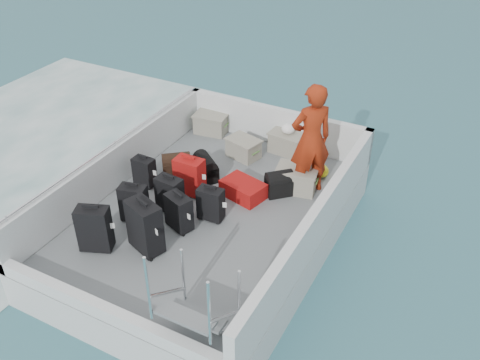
# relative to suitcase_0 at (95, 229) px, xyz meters

# --- Properties ---
(ground) EXTENTS (160.00, 160.00, 0.00)m
(ground) POSITION_rel_suitcase_0_xyz_m (0.94, 1.49, -0.97)
(ground) COLOR #163D4E
(ground) RESTS_ON ground
(wake_foam) EXTENTS (10.00, 10.00, 0.00)m
(wake_foam) POSITION_rel_suitcase_0_xyz_m (-3.86, 1.49, -0.97)
(wake_foam) COLOR white
(wake_foam) RESTS_ON ground
(ferry_hull) EXTENTS (3.60, 5.00, 0.60)m
(ferry_hull) POSITION_rel_suitcase_0_xyz_m (0.94, 1.49, -0.67)
(ferry_hull) COLOR silver
(ferry_hull) RESTS_ON ground
(deck) EXTENTS (3.30, 4.70, 0.02)m
(deck) POSITION_rel_suitcase_0_xyz_m (0.94, 1.49, -0.36)
(deck) COLOR slate
(deck) RESTS_ON ferry_hull
(deck_fittings) EXTENTS (3.60, 5.00, 0.90)m
(deck_fittings) POSITION_rel_suitcase_0_xyz_m (1.29, 1.17, 0.03)
(deck_fittings) COLOR silver
(deck_fittings) RESTS_ON deck
(suitcase_0) EXTENTS (0.51, 0.40, 0.69)m
(suitcase_0) POSITION_rel_suitcase_0_xyz_m (0.00, 0.00, 0.00)
(suitcase_0) COLOR black
(suitcase_0) RESTS_ON deck
(suitcase_1) EXTENTS (0.44, 0.32, 0.60)m
(suitcase_1) POSITION_rel_suitcase_0_xyz_m (0.08, 0.78, -0.04)
(suitcase_1) COLOR black
(suitcase_1) RESTS_ON deck
(suitcase_2) EXTENTS (0.36, 0.22, 0.51)m
(suitcase_2) POSITION_rel_suitcase_0_xyz_m (-0.35, 1.60, -0.09)
(suitcase_2) COLOR black
(suitcase_2) RESTS_ON deck
(suitcase_3) EXTENTS (0.58, 0.46, 0.77)m
(suitcase_3) POSITION_rel_suitcase_0_xyz_m (0.62, 0.32, 0.04)
(suitcase_3) COLOR black
(suitcase_3) RESTS_ON deck
(suitcase_4) EXTENTS (0.42, 0.27, 0.60)m
(suitcase_4) POSITION_rel_suitcase_0_xyz_m (0.42, 1.21, -0.05)
(suitcase_4) COLOR black
(suitcase_4) RESTS_ON deck
(suitcase_5) EXTENTS (0.46, 0.28, 0.63)m
(suitcase_5) POSITION_rel_suitcase_0_xyz_m (0.43, 1.76, -0.03)
(suitcase_5) COLOR #AE0D12
(suitcase_5) RESTS_ON deck
(suitcase_6) EXTENTS (0.46, 0.37, 0.57)m
(suitcase_6) POSITION_rel_suitcase_0_xyz_m (0.77, 0.93, -0.06)
(suitcase_6) COLOR black
(suitcase_6) RESTS_ON deck
(suitcase_7) EXTENTS (0.39, 0.24, 0.54)m
(suitcase_7) POSITION_rel_suitcase_0_xyz_m (1.07, 1.33, -0.08)
(suitcase_7) COLOR black
(suitcase_7) RESTS_ON deck
(suitcase_8) EXTENTS (0.76, 0.59, 0.26)m
(suitcase_8) POSITION_rel_suitcase_0_xyz_m (1.22, 2.08, -0.21)
(suitcase_8) COLOR #AE0D12
(suitcase_8) RESTS_ON deck
(duffel_0) EXTENTS (0.55, 0.53, 0.32)m
(duffel_0) POSITION_rel_suitcase_0_xyz_m (-0.06, 2.11, -0.19)
(duffel_0) COLOR black
(duffel_0) RESTS_ON deck
(duffel_1) EXTENTS (0.58, 0.55, 0.32)m
(duffel_1) POSITION_rel_suitcase_0_xyz_m (0.41, 2.27, -0.19)
(duffel_1) COLOR black
(duffel_1) RESTS_ON deck
(duffel_2) EXTENTS (0.51, 0.51, 0.32)m
(duffel_2) POSITION_rel_suitcase_0_xyz_m (1.70, 2.42, -0.19)
(duffel_2) COLOR black
(duffel_2) RESTS_ON deck
(crate_0) EXTENTS (0.64, 0.48, 0.36)m
(crate_0) POSITION_rel_suitcase_0_xyz_m (-0.31, 3.69, -0.17)
(crate_0) COLOR gray
(crate_0) RESTS_ON deck
(crate_1) EXTENTS (0.62, 0.50, 0.33)m
(crate_1) POSITION_rel_suitcase_0_xyz_m (0.66, 3.16, -0.18)
(crate_1) COLOR gray
(crate_1) RESTS_ON deck
(crate_2) EXTENTS (0.64, 0.47, 0.36)m
(crate_2) POSITION_rel_suitcase_0_xyz_m (1.29, 3.69, -0.17)
(crate_2) COLOR gray
(crate_2) RESTS_ON deck
(crate_3) EXTENTS (0.69, 0.54, 0.38)m
(crate_3) POSITION_rel_suitcase_0_xyz_m (1.90, 2.66, -0.16)
(crate_3) COLOR gray
(crate_3) RESTS_ON deck
(yellow_bag) EXTENTS (0.28, 0.26, 0.22)m
(yellow_bag) POSITION_rel_suitcase_0_xyz_m (2.11, 3.21, -0.24)
(yellow_bag) COLOR yellow
(yellow_bag) RESTS_ON deck
(white_bag) EXTENTS (0.24, 0.24, 0.18)m
(white_bag) POSITION_rel_suitcase_0_xyz_m (1.29, 3.69, 0.10)
(white_bag) COLOR white
(white_bag) RESTS_ON crate_2
(passenger) EXTENTS (0.79, 0.80, 1.85)m
(passenger) POSITION_rel_suitcase_0_xyz_m (2.05, 2.75, 0.58)
(passenger) COLOR red
(passenger) RESTS_ON deck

